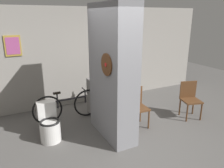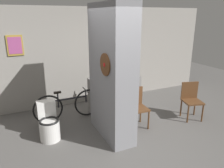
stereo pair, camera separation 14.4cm
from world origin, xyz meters
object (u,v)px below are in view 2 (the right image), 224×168
Objects in this scene: toilet at (49,124)px; bicycle at (69,105)px; chair_by_doorway at (191,99)px; chair_near_pillar at (136,105)px; bottle_tall at (112,72)px.

toilet reaches higher than bicycle.
bicycle is (-2.66, 1.15, -0.13)m from chair_by_doorway.
chair_near_pillar reaches higher than toilet.
bottle_tall reaches higher than chair_near_pillar.
toilet is 0.45× the size of bicycle.
chair_near_pillar is at bearing -84.00° from bottle_tall.
chair_by_doorway is at bearing -23.40° from bicycle.
chair_near_pillar is at bearing -8.41° from toilet.
bottle_tall is (1.16, 0.09, 0.65)m from bicycle.
bottle_tall is (-0.11, 1.04, 0.52)m from chair_near_pillar.
chair_near_pillar is 1.00× the size of chair_by_doorway.
chair_near_pillar is 2.74× the size of bottle_tall.
bottle_tall reaches higher than toilet.
chair_by_doorway is 2.02m from bottle_tall.
chair_by_doorway is 2.74× the size of bottle_tall.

